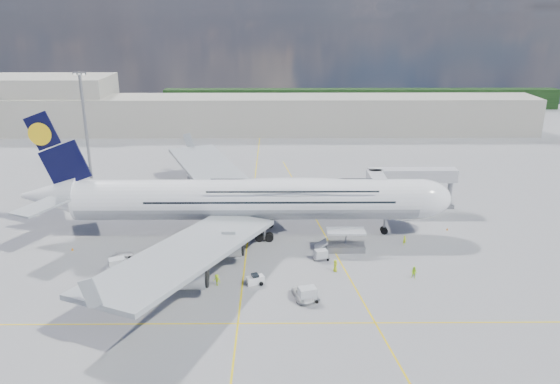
{
  "coord_description": "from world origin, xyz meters",
  "views": [
    {
      "loc": [
        5.05,
        -82.66,
        39.75
      ],
      "look_at": [
        5.81,
        8.0,
        8.84
      ],
      "focal_mm": 35.0,
      "sensor_mm": 36.0,
      "label": 1
    }
  ],
  "objects_px": {
    "dolly_row_c": "(192,254)",
    "service_van": "(303,295)",
    "dolly_nose_near": "(321,254)",
    "catering_truck_inner": "(243,203)",
    "airliner": "(249,199)",
    "cone_wing_left_outer": "(192,189)",
    "dolly_row_b": "(123,255)",
    "crew_loader": "(414,273)",
    "crew_van": "(335,266)",
    "crew_nose": "(405,240)",
    "cone_nose": "(447,229)",
    "dolly_nose_far": "(307,294)",
    "cone_wing_right_outer": "(110,279)",
    "crew_wing": "(151,277)",
    "cone_wing_right_inner": "(167,280)",
    "dolly_back": "(117,264)",
    "baggage_tug": "(255,280)",
    "cone_wing_left_inner": "(187,205)",
    "light_mast": "(85,125)",
    "jet_bridge": "(399,180)",
    "catering_truck_outer": "(200,183)",
    "crew_tug": "(217,280)",
    "cargo_loader": "(344,243)",
    "cone_tail": "(72,249)",
    "dolly_row_a": "(141,268)"
  },
  "relations": [
    {
      "from": "jet_bridge",
      "to": "catering_truck_outer",
      "type": "relative_size",
      "value": 2.95
    },
    {
      "from": "airliner",
      "to": "cone_wing_left_outer",
      "type": "height_order",
      "value": "airliner"
    },
    {
      "from": "dolly_back",
      "to": "crew_nose",
      "type": "xyz_separation_m",
      "value": [
        47.77,
        9.52,
        -0.28
      ]
    },
    {
      "from": "jet_bridge",
      "to": "cone_wing_right_inner",
      "type": "height_order",
      "value": "jet_bridge"
    },
    {
      "from": "cone_nose",
      "to": "cone_wing_left_outer",
      "type": "distance_m",
      "value": 56.53
    },
    {
      "from": "crew_wing",
      "to": "cone_wing_right_inner",
      "type": "relative_size",
      "value": 3.0
    },
    {
      "from": "cargo_loader",
      "to": "crew_nose",
      "type": "bearing_deg",
      "value": 10.82
    },
    {
      "from": "crew_wing",
      "to": "cone_wing_right_inner",
      "type": "xyz_separation_m",
      "value": [
        2.41,
        0.05,
        -0.55
      ]
    },
    {
      "from": "crew_van",
      "to": "cone_nose",
      "type": "xyz_separation_m",
      "value": [
        22.79,
        16.6,
        -0.76
      ]
    },
    {
      "from": "jet_bridge",
      "to": "cone_wing_left_inner",
      "type": "relative_size",
      "value": 29.8
    },
    {
      "from": "dolly_nose_near",
      "to": "airliner",
      "type": "bearing_deg",
      "value": 123.95
    },
    {
      "from": "dolly_row_c",
      "to": "service_van",
      "type": "relative_size",
      "value": 0.81
    },
    {
      "from": "dolly_nose_far",
      "to": "crew_van",
      "type": "relative_size",
      "value": 1.86
    },
    {
      "from": "catering_truck_inner",
      "to": "crew_van",
      "type": "distance_m",
      "value": 30.45
    },
    {
      "from": "dolly_nose_far",
      "to": "crew_wing",
      "type": "relative_size",
      "value": 2.26
    },
    {
      "from": "dolly_nose_near",
      "to": "catering_truck_inner",
      "type": "distance_m",
      "value": 25.83
    },
    {
      "from": "crew_wing",
      "to": "cone_wing_right_outer",
      "type": "relative_size",
      "value": 3.01
    },
    {
      "from": "cone_wing_left_outer",
      "to": "cone_tail",
      "type": "distance_m",
      "value": 35.98
    },
    {
      "from": "service_van",
      "to": "dolly_row_c",
      "type": "bearing_deg",
      "value": 128.12
    },
    {
      "from": "crew_tug",
      "to": "cone_nose",
      "type": "distance_m",
      "value": 46.11
    },
    {
      "from": "dolly_row_b",
      "to": "crew_loader",
      "type": "bearing_deg",
      "value": -22.23
    },
    {
      "from": "dolly_nose_far",
      "to": "cone_wing_left_outer",
      "type": "distance_m",
      "value": 54.92
    },
    {
      "from": "baggage_tug",
      "to": "cone_wing_left_inner",
      "type": "distance_m",
      "value": 37.18
    },
    {
      "from": "crew_tug",
      "to": "baggage_tug",
      "type": "bearing_deg",
      "value": 26.11
    },
    {
      "from": "cargo_loader",
      "to": "cone_nose",
      "type": "height_order",
      "value": "cargo_loader"
    },
    {
      "from": "baggage_tug",
      "to": "cone_wing_left_inner",
      "type": "xyz_separation_m",
      "value": [
        -15.43,
        33.83,
        -0.42
      ]
    },
    {
      "from": "catering_truck_inner",
      "to": "crew_loader",
      "type": "relative_size",
      "value": 3.87
    },
    {
      "from": "dolly_row_b",
      "to": "crew_van",
      "type": "distance_m",
      "value": 35.42
    },
    {
      "from": "dolly_back",
      "to": "cone_wing_left_outer",
      "type": "height_order",
      "value": "dolly_back"
    },
    {
      "from": "airliner",
      "to": "service_van",
      "type": "xyz_separation_m",
      "value": [
        8.67,
        -23.64,
        -6.22
      ]
    },
    {
      "from": "dolly_nose_far",
      "to": "cone_wing_right_outer",
      "type": "relative_size",
      "value": 6.8
    },
    {
      "from": "light_mast",
      "to": "cone_wing_right_outer",
      "type": "relative_size",
      "value": 47.11
    },
    {
      "from": "cargo_loader",
      "to": "service_van",
      "type": "relative_size",
      "value": 1.82
    },
    {
      "from": "cone_wing_right_inner",
      "to": "dolly_row_c",
      "type": "bearing_deg",
      "value": 68.67
    },
    {
      "from": "dolly_row_b",
      "to": "dolly_nose_far",
      "type": "xyz_separation_m",
      "value": [
        30.04,
        -14.66,
        0.77
      ]
    },
    {
      "from": "crew_wing",
      "to": "catering_truck_outer",
      "type": "bearing_deg",
      "value": -12.39
    },
    {
      "from": "airliner",
      "to": "dolly_row_a",
      "type": "xyz_separation_m",
      "value": [
        -16.76,
        -14.21,
        -6.54
      ]
    },
    {
      "from": "crew_tug",
      "to": "airliner",
      "type": "bearing_deg",
      "value": 100.3
    },
    {
      "from": "dolly_row_b",
      "to": "catering_truck_inner",
      "type": "bearing_deg",
      "value": 34.47
    },
    {
      "from": "dolly_nose_far",
      "to": "cone_wing_right_outer",
      "type": "distance_m",
      "value": 30.39
    },
    {
      "from": "crew_van",
      "to": "crew_nose",
      "type": "bearing_deg",
      "value": -63.66
    },
    {
      "from": "dolly_row_b",
      "to": "dolly_nose_far",
      "type": "distance_m",
      "value": 33.44
    },
    {
      "from": "crew_nose",
      "to": "cone_nose",
      "type": "distance_m",
      "value": 11.57
    },
    {
      "from": "dolly_nose_near",
      "to": "light_mast",
      "type": "bearing_deg",
      "value": 124.24
    },
    {
      "from": "dolly_row_b",
      "to": "catering_truck_inner",
      "type": "xyz_separation_m",
      "value": [
        18.99,
        20.36,
        1.79
      ]
    },
    {
      "from": "dolly_back",
      "to": "baggage_tug",
      "type": "xyz_separation_m",
      "value": [
        22.01,
        -4.6,
        -0.4
      ]
    },
    {
      "from": "baggage_tug",
      "to": "crew_nose",
      "type": "relative_size",
      "value": 1.71
    },
    {
      "from": "cone_wing_right_inner",
      "to": "dolly_nose_far",
      "type": "bearing_deg",
      "value": -16.16
    },
    {
      "from": "baggage_tug",
      "to": "cone_wing_right_inner",
      "type": "relative_size",
      "value": 5.32
    },
    {
      "from": "airliner",
      "to": "crew_nose",
      "type": "height_order",
      "value": "airliner"
    }
  ]
}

